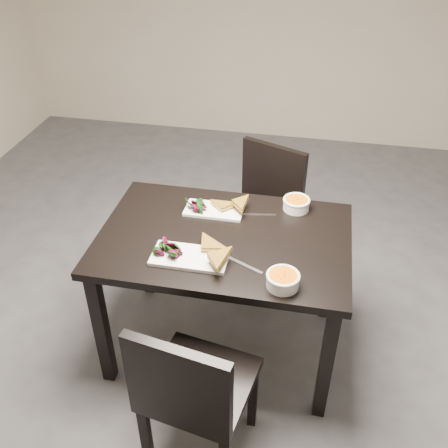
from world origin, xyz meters
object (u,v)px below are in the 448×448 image
table (224,252)px  chair_far (263,206)px  plate_far (214,210)px  soup_bowl_near (283,279)px  chair_near (192,390)px  plate_near (190,257)px  soup_bowl_far (296,203)px

table → chair_far: bearing=81.4°
plate_far → soup_bowl_near: bearing=-50.9°
chair_near → plate_near: (-0.12, 0.49, 0.27)m
table → plate_near: bearing=-120.5°
chair_far → soup_bowl_far: (0.21, -0.39, 0.30)m
soup_bowl_far → chair_far: bearing=118.3°
chair_near → soup_bowl_far: bearing=82.5°
chair_far → soup_bowl_near: 1.06m
chair_far → plate_far: bearing=-89.5°
chair_far → plate_near: chair_far is taller
chair_far → chair_near: bearing=-72.1°
plate_near → plate_far: size_ratio=1.16×
chair_near → soup_bowl_near: (0.30, 0.39, 0.30)m
chair_near → chair_far: bearing=95.9°
chair_far → soup_bowl_near: bearing=-56.3°
table → plate_far: 0.24m
chair_near → soup_bowl_near: 0.58m
chair_near → chair_far: same height
chair_far → plate_near: size_ratio=2.47×
table → soup_bowl_far: (0.32, 0.30, 0.13)m
soup_bowl_near → table: bearing=136.2°
plate_far → soup_bowl_far: 0.42m
chair_near → plate_far: 0.93m
table → chair_near: 0.71m
chair_far → plate_far: chair_far is taller
chair_near → soup_bowl_near: size_ratio=5.91×
chair_far → plate_near: (-0.22, -0.89, 0.27)m
chair_near → chair_far: (0.10, 1.38, 0.00)m
plate_near → chair_far: bearing=76.0°
plate_far → soup_bowl_far: (0.41, 0.10, 0.03)m
chair_far → plate_near: 0.96m
soup_bowl_near → soup_bowl_far: soup_bowl_near is taller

